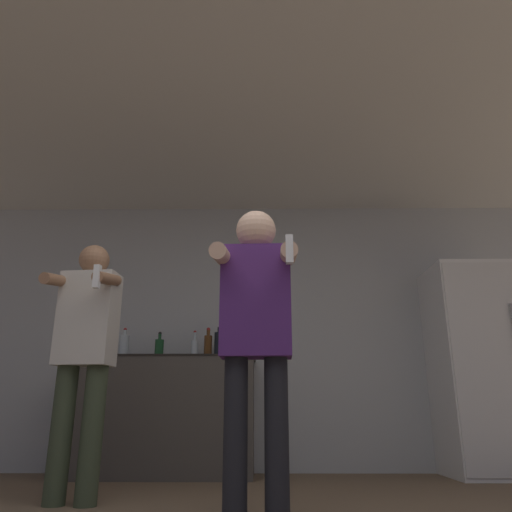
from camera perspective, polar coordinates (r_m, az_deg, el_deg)
The scene contains 11 objects.
wall_back at distance 4.90m, azimuth -0.78°, elevation -8.57°, with size 7.00×0.06×2.55m.
ceiling_slab at distance 3.82m, azimuth -1.26°, elevation 15.20°, with size 7.00×3.72×0.05m.
refrigerator at distance 4.88m, azimuth 23.83°, elevation -11.54°, with size 0.66×0.69×1.79m.
counter at distance 4.59m, azimuth -10.81°, elevation -17.48°, with size 1.63×0.64×0.98m.
bottle_dark_rum at distance 4.63m, azimuth -4.23°, elevation -10.03°, with size 0.09×0.09×0.31m.
bottle_clear_vodka at distance 4.65m, azimuth -7.05°, elevation -10.43°, with size 0.06×0.06×0.26m.
bottle_green_wine at distance 4.78m, azimuth -14.86°, elevation -9.95°, with size 0.08×0.08×0.28m.
bottle_short_whiskey at distance 4.70m, azimuth -11.01°, elevation -10.30°, with size 0.08×0.08×0.24m.
bottle_red_label at distance 4.64m, azimuth -5.51°, elevation -10.17°, with size 0.07×0.07×0.28m.
person_woman_foreground at distance 2.61m, azimuth -0.00°, elevation -7.82°, with size 0.44×0.44×1.58m.
person_man_side at distance 3.34m, azimuth -18.98°, elevation -9.99°, with size 0.43×0.45×1.57m.
Camera 1 is at (0.11, -1.61, 0.50)m, focal length 35.00 mm.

